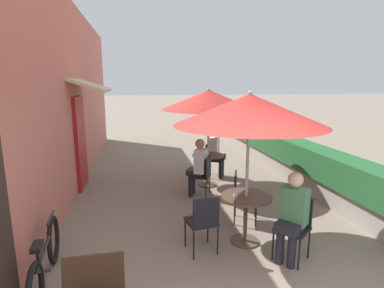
{
  "coord_description": "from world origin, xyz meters",
  "views": [
    {
      "loc": [
        -1.08,
        -2.06,
        2.39
      ],
      "look_at": [
        0.15,
        4.65,
        1.0
      ],
      "focal_mm": 28.0,
      "sensor_mm": 36.0,
      "label": 1
    }
  ],
  "objects_px": {
    "cafe_chair_near_left": "(241,193)",
    "patio_table_mid": "(208,163)",
    "patio_table_near": "(246,209)",
    "seated_patron_near_back": "(292,214)",
    "bicycle_leaning": "(46,262)",
    "coffee_cup_near": "(236,193)",
    "seated_patron_mid_left": "(198,165)",
    "cafe_chair_near_back": "(295,222)",
    "cafe_chair_near_right": "(203,220)",
    "cafe_chair_mid_left": "(203,173)",
    "seated_patron_mid_right": "(216,151)",
    "patio_umbrella_mid": "(209,100)",
    "patio_umbrella_near": "(250,110)",
    "cafe_chair_mid_right": "(212,157)"
  },
  "relations": [
    {
      "from": "cafe_chair_near_left",
      "to": "cafe_chair_near_back",
      "type": "relative_size",
      "value": 1.0
    },
    {
      "from": "coffee_cup_near",
      "to": "patio_table_mid",
      "type": "bearing_deg",
      "value": 85.62
    },
    {
      "from": "patio_table_near",
      "to": "patio_umbrella_mid",
      "type": "xyz_separation_m",
      "value": [
        0.04,
        2.64,
        1.49
      ]
    },
    {
      "from": "patio_table_near",
      "to": "seated_patron_near_back",
      "type": "distance_m",
      "value": 0.74
    },
    {
      "from": "cafe_chair_mid_left",
      "to": "coffee_cup_near",
      "type": "bearing_deg",
      "value": -150.88
    },
    {
      "from": "patio_umbrella_near",
      "to": "cafe_chair_mid_right",
      "type": "bearing_deg",
      "value": 84.73
    },
    {
      "from": "seated_patron_mid_left",
      "to": "seated_patron_mid_right",
      "type": "distance_m",
      "value": 1.44
    },
    {
      "from": "patio_table_near",
      "to": "bicycle_leaning",
      "type": "distance_m",
      "value": 2.74
    },
    {
      "from": "cafe_chair_near_left",
      "to": "cafe_chair_mid_right",
      "type": "distance_m",
      "value": 2.62
    },
    {
      "from": "patio_table_near",
      "to": "patio_umbrella_mid",
      "type": "height_order",
      "value": "patio_umbrella_mid"
    },
    {
      "from": "patio_table_mid",
      "to": "bicycle_leaning",
      "type": "height_order",
      "value": "patio_table_mid"
    },
    {
      "from": "patio_umbrella_mid",
      "to": "patio_table_mid",
      "type": "bearing_deg",
      "value": 0.0
    },
    {
      "from": "coffee_cup_near",
      "to": "bicycle_leaning",
      "type": "xyz_separation_m",
      "value": [
        -2.52,
        -0.61,
        -0.45
      ]
    },
    {
      "from": "cafe_chair_near_left",
      "to": "patio_table_mid",
      "type": "height_order",
      "value": "cafe_chair_near_left"
    },
    {
      "from": "patio_table_mid",
      "to": "seated_patron_mid_right",
      "type": "bearing_deg",
      "value": 59.91
    },
    {
      "from": "coffee_cup_near",
      "to": "seated_patron_mid_right",
      "type": "xyz_separation_m",
      "value": [
        0.56,
        3.23,
        -0.1
      ]
    },
    {
      "from": "cafe_chair_mid_left",
      "to": "cafe_chair_mid_right",
      "type": "bearing_deg",
      "value": 6.06
    },
    {
      "from": "cafe_chair_near_right",
      "to": "coffee_cup_near",
      "type": "distance_m",
      "value": 0.65
    },
    {
      "from": "cafe_chair_near_back",
      "to": "bicycle_leaning",
      "type": "height_order",
      "value": "cafe_chair_near_back"
    },
    {
      "from": "coffee_cup_near",
      "to": "cafe_chair_mid_left",
      "type": "xyz_separation_m",
      "value": [
        -0.06,
        1.93,
        -0.27
      ]
    },
    {
      "from": "seated_patron_near_back",
      "to": "coffee_cup_near",
      "type": "bearing_deg",
      "value": 4.38
    },
    {
      "from": "cafe_chair_near_right",
      "to": "cafe_chair_mid_left",
      "type": "bearing_deg",
      "value": 68.05
    },
    {
      "from": "cafe_chair_near_right",
      "to": "bicycle_leaning",
      "type": "height_order",
      "value": "cafe_chair_near_right"
    },
    {
      "from": "seated_patron_mid_left",
      "to": "patio_table_mid",
      "type": "bearing_deg",
      "value": -2.81
    },
    {
      "from": "cafe_chair_near_left",
      "to": "bicycle_leaning",
      "type": "bearing_deg",
      "value": -45.22
    },
    {
      "from": "patio_umbrella_mid",
      "to": "seated_patron_mid_right",
      "type": "relative_size",
      "value": 1.83
    },
    {
      "from": "cafe_chair_near_right",
      "to": "cafe_chair_mid_right",
      "type": "xyz_separation_m",
      "value": [
        1.0,
        3.51,
        0.0
      ]
    },
    {
      "from": "patio_table_near",
      "to": "bicycle_leaning",
      "type": "bearing_deg",
      "value": -167.72
    },
    {
      "from": "cafe_chair_near_right",
      "to": "patio_table_mid",
      "type": "relative_size",
      "value": 1.14
    },
    {
      "from": "patio_table_near",
      "to": "cafe_chair_mid_left",
      "type": "distance_m",
      "value": 1.98
    },
    {
      "from": "patio_table_near",
      "to": "cafe_chair_near_back",
      "type": "height_order",
      "value": "cafe_chair_near_back"
    },
    {
      "from": "patio_table_near",
      "to": "cafe_chair_near_right",
      "type": "height_order",
      "value": "cafe_chair_near_right"
    },
    {
      "from": "cafe_chair_mid_left",
      "to": "patio_umbrella_mid",
      "type": "bearing_deg",
      "value": 6.06
    },
    {
      "from": "seated_patron_near_back",
      "to": "cafe_chair_near_right",
      "type": "bearing_deg",
      "value": 31.71
    },
    {
      "from": "seated_patron_near_back",
      "to": "seated_patron_mid_left",
      "type": "xyz_separation_m",
      "value": [
        -0.75,
        2.59,
        0.0
      ]
    },
    {
      "from": "patio_table_near",
      "to": "seated_patron_near_back",
      "type": "xyz_separation_m",
      "value": [
        0.43,
        -0.58,
        0.15
      ]
    },
    {
      "from": "patio_table_near",
      "to": "seated_patron_mid_left",
      "type": "xyz_separation_m",
      "value": [
        -0.32,
        2.02,
        0.15
      ]
    },
    {
      "from": "coffee_cup_near",
      "to": "patio_umbrella_mid",
      "type": "height_order",
      "value": "patio_umbrella_mid"
    },
    {
      "from": "seated_patron_mid_left",
      "to": "coffee_cup_near",
      "type": "bearing_deg",
      "value": -148.06
    },
    {
      "from": "cafe_chair_mid_left",
      "to": "cafe_chair_near_right",
      "type": "bearing_deg",
      "value": -165.25
    },
    {
      "from": "cafe_chair_near_right",
      "to": "seated_patron_mid_right",
      "type": "height_order",
      "value": "seated_patron_mid_right"
    },
    {
      "from": "patio_table_mid",
      "to": "cafe_chair_mid_left",
      "type": "height_order",
      "value": "cafe_chair_mid_left"
    },
    {
      "from": "coffee_cup_near",
      "to": "seated_patron_mid_right",
      "type": "relative_size",
      "value": 0.07
    },
    {
      "from": "cafe_chair_near_left",
      "to": "patio_table_mid",
      "type": "bearing_deg",
      "value": -155.36
    },
    {
      "from": "patio_table_near",
      "to": "patio_umbrella_mid",
      "type": "bearing_deg",
      "value": 89.05
    },
    {
      "from": "cafe_chair_near_back",
      "to": "seated_patron_mid_left",
      "type": "bearing_deg",
      "value": -21.14
    },
    {
      "from": "patio_table_near",
      "to": "patio_table_mid",
      "type": "xyz_separation_m",
      "value": [
        0.04,
        2.64,
        0.0
      ]
    },
    {
      "from": "seated_patron_near_back",
      "to": "cafe_chair_mid_right",
      "type": "distance_m",
      "value": 3.9
    },
    {
      "from": "patio_umbrella_near",
      "to": "coffee_cup_near",
      "type": "height_order",
      "value": "patio_umbrella_near"
    },
    {
      "from": "patio_table_near",
      "to": "cafe_chair_mid_right",
      "type": "height_order",
      "value": "cafe_chair_mid_right"
    }
  ]
}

